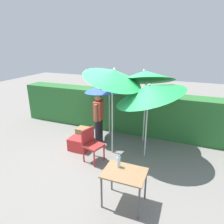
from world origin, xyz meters
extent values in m
plane|color=gray|center=(0.00, 0.00, 0.00)|extent=(24.00, 24.00, 0.00)
cube|color=#2D7033|center=(0.00, 1.61, 0.70)|extent=(8.00, 0.70, 1.40)
cylinder|color=silver|center=(-0.36, 0.98, 0.78)|extent=(0.04, 0.04, 1.56)
cone|color=blue|center=(-0.37, 0.97, 1.70)|extent=(1.59, 1.57, 0.47)
sphere|color=silver|center=(-0.37, 0.96, 1.85)|extent=(0.05, 0.05, 0.05)
cylinder|color=silver|center=(0.14, -0.04, 1.04)|extent=(0.04, 0.04, 2.09)
cone|color=green|center=(0.15, 0.00, 2.22)|extent=(1.60, 1.57, 0.84)
sphere|color=silver|center=(0.17, 0.04, 2.36)|extent=(0.05, 0.05, 0.05)
cylinder|color=silver|center=(1.05, 0.13, 0.86)|extent=(0.04, 0.04, 1.71)
cone|color=green|center=(1.06, 0.09, 1.86)|extent=(1.83, 1.79, 0.95)
sphere|color=silver|center=(1.07, 0.05, 2.03)|extent=(0.05, 0.05, 0.05)
cylinder|color=silver|center=(0.80, 1.00, 0.97)|extent=(0.04, 0.04, 1.94)
cone|color=green|center=(0.76, 0.98, 2.08)|extent=(1.77, 1.71, 0.97)
sphere|color=silver|center=(0.72, 0.96, 2.24)|extent=(0.05, 0.05, 0.05)
cylinder|color=black|center=(-0.45, 0.45, 0.41)|extent=(0.14, 0.14, 0.82)
cylinder|color=black|center=(-0.42, 0.17, 0.41)|extent=(0.14, 0.14, 0.82)
cube|color=#E04C38|center=(-0.43, 0.31, 1.10)|extent=(0.26, 0.38, 0.56)
sphere|color=#8C6647|center=(-0.43, 0.31, 1.49)|extent=(0.22, 0.22, 0.22)
cylinder|color=#E04C38|center=(-0.46, 0.54, 1.60)|extent=(0.10, 0.10, 0.56)
cylinder|color=#8C6647|center=(-0.41, 0.08, 1.08)|extent=(0.10, 0.10, 0.52)
cylinder|color=#B72D2D|center=(-0.02, -0.87, 0.22)|extent=(0.04, 0.04, 0.44)
cylinder|color=#B72D2D|center=(0.09, -0.50, 0.22)|extent=(0.04, 0.04, 0.44)
cylinder|color=#B72D2D|center=(-0.38, -0.76, 0.22)|extent=(0.04, 0.04, 0.44)
cylinder|color=#B72D2D|center=(-0.27, -0.39, 0.22)|extent=(0.04, 0.04, 0.44)
cube|color=#B72D2D|center=(-0.15, -0.63, 0.47)|extent=(0.55, 0.55, 0.05)
cube|color=#B72D2D|center=(-0.34, -0.57, 0.69)|extent=(0.17, 0.43, 0.40)
cube|color=red|center=(-0.83, -0.26, 0.18)|extent=(0.55, 0.40, 0.37)
cube|color=#9E7A4C|center=(-1.04, 0.40, 0.19)|extent=(0.42, 0.35, 0.38)
cylinder|color=#4C4C51|center=(1.42, -1.48, 0.34)|extent=(0.04, 0.04, 0.69)
cylinder|color=#4C4C51|center=(0.70, -1.48, 0.34)|extent=(0.04, 0.04, 0.69)
cylinder|color=#4C4C51|center=(1.42, -2.00, 0.34)|extent=(0.04, 0.04, 0.69)
cylinder|color=#4C4C51|center=(0.70, -2.00, 0.34)|extent=(0.04, 0.04, 0.69)
cube|color=#99724C|center=(1.06, -1.74, 0.70)|extent=(0.80, 0.60, 0.03)
cylinder|color=silver|center=(0.89, -1.62, 0.83)|extent=(0.07, 0.07, 0.22)
cylinder|color=#2D60B7|center=(0.89, -1.62, 0.95)|extent=(0.04, 0.04, 0.02)
camera|label=1|loc=(2.00, -4.75, 3.02)|focal=32.12mm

